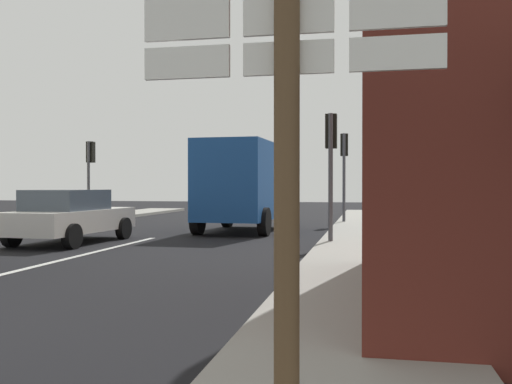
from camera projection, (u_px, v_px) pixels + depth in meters
ground_plane at (124, 245)px, 14.84m from camera, size 80.00×80.00×0.00m
sidewalk_right at (361, 258)px, 11.65m from camera, size 2.24×44.00×0.14m
lane_centre_stripe at (36, 266)px, 10.91m from camera, size 0.16×12.00×0.01m
sedan_far at (70, 216)px, 15.34m from camera, size 2.13×4.28×1.47m
delivery_truck at (242, 184)px, 19.16m from camera, size 2.62×5.07×3.05m
route_sign_post at (287, 108)px, 3.03m from camera, size 1.66×0.14×3.20m
traffic_light_far_left at (90, 163)px, 24.04m from camera, size 0.30×0.49×3.48m
traffic_light_far_right at (344, 157)px, 22.62m from camera, size 0.30×0.49×3.69m
traffic_light_near_right at (331, 148)px, 14.68m from camera, size 0.30×0.49×3.47m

